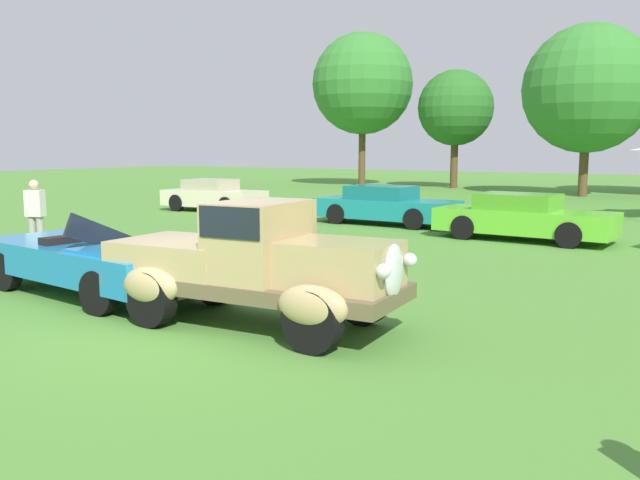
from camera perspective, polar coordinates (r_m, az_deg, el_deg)
ground_plane at (r=9.16m, az=-10.97°, el=-7.39°), size 120.00×120.00×0.00m
feature_pickup_truck at (r=8.94m, az=-5.60°, el=-1.98°), size 4.32×2.07×1.70m
neighbor_convertible at (r=11.46m, az=-18.79°, el=-1.62°), size 4.62×2.14×1.40m
show_car_cream at (r=25.74m, az=-9.24°, el=3.81°), size 4.05×1.88×1.22m
show_car_teal at (r=21.03m, az=5.61°, el=2.98°), size 4.60×1.82×1.22m
show_car_lime at (r=18.08m, az=17.07°, el=1.87°), size 4.59×1.90×1.22m
spectator_between_cars at (r=16.36m, az=-23.34°, el=2.08°), size 0.46×0.37×1.69m
treeline_far_left at (r=43.03m, az=3.70°, el=13.30°), size 6.38×6.38×9.64m
treeline_mid_left at (r=41.06m, az=11.62°, el=11.08°), size 4.50×4.50×7.05m
treeline_center at (r=35.70m, az=22.11°, el=11.99°), size 6.28×6.28×8.43m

